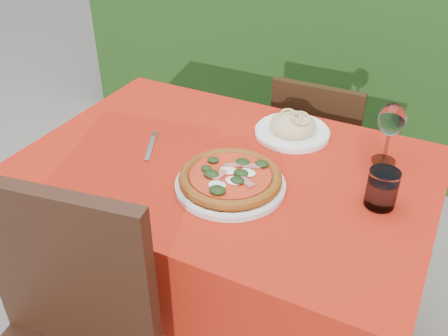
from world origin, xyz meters
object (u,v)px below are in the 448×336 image
at_px(water_glass, 382,190).
at_px(fork, 150,148).
at_px(pizza_plate, 230,180).
at_px(pasta_plate, 293,128).
at_px(chair_far, 317,152).
at_px(wine_glass, 391,122).

height_order(water_glass, fork, water_glass).
bearing_deg(fork, pizza_plate, -38.21).
relative_size(pizza_plate, pasta_plate, 1.38).
distance_m(chair_far, pasta_plate, 0.50).
relative_size(chair_far, wine_glass, 4.00).
height_order(pizza_plate, wine_glass, wine_glass).
xyz_separation_m(chair_far, water_glass, (0.36, -0.64, 0.34)).
distance_m(pizza_plate, water_glass, 0.42).
xyz_separation_m(chair_far, wine_glass, (0.32, -0.42, 0.43)).
bearing_deg(chair_far, pizza_plate, 85.56).
height_order(chair_far, pasta_plate, pasta_plate).
distance_m(pizza_plate, wine_glass, 0.51).
bearing_deg(pizza_plate, wine_glass, 42.97).
height_order(water_glass, wine_glass, wine_glass).
bearing_deg(wine_glass, chair_far, 127.81).
relative_size(pizza_plate, wine_glass, 1.74).
height_order(pizza_plate, fork, pizza_plate).
bearing_deg(chair_far, water_glass, 117.90).
bearing_deg(fork, water_glass, -22.40).
distance_m(pasta_plate, water_glass, 0.44).
relative_size(water_glass, fork, 0.55).
xyz_separation_m(chair_far, pasta_plate, (0.01, -0.39, 0.31)).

